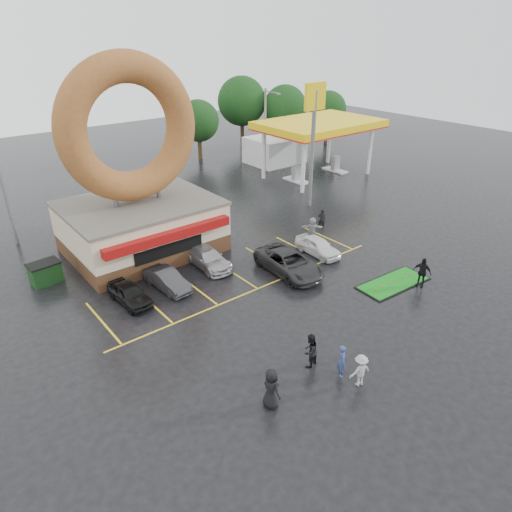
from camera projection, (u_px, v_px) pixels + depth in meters
ground at (295, 313)px, 26.18m from camera, size 120.00×120.00×0.00m
donut_shop at (137, 192)px, 31.50m from camera, size 10.20×8.70×13.50m
gas_station at (299, 137)px, 50.21m from camera, size 12.30×13.65×5.90m
shell_sign at (314, 123)px, 38.42m from camera, size 2.20×0.36×10.60m
streetlight_left at (2, 182)px, 32.29m from camera, size 0.40×2.21×9.00m
streetlight_mid at (170, 150)px, 40.79m from camera, size 0.40×2.21×9.00m
streetlight_right at (266, 130)px, 48.17m from camera, size 0.40×2.21×9.00m
tree_far_a at (285, 107)px, 59.18m from camera, size 5.60×5.60×8.00m
tree_far_b at (328, 110)px, 61.43m from camera, size 4.90×4.90×7.00m
tree_far_c at (242, 101)px, 59.44m from camera, size 6.30×6.30×9.00m
tree_far_d at (198, 121)px, 54.18m from camera, size 4.90×4.90×7.00m
car_black at (130, 294)px, 26.85m from camera, size 1.69×3.68×1.22m
car_dgrey at (167, 280)px, 28.32m from camera, size 1.65×3.82×1.22m
car_silver at (208, 258)px, 30.94m from camera, size 1.88×4.38×1.26m
car_grey at (289, 263)px, 30.07m from camera, size 2.78×5.48×1.48m
car_white at (318, 246)px, 32.56m from camera, size 1.64×3.79×1.27m
person_blue at (342, 361)px, 21.16m from camera, size 0.72×0.71×1.68m
person_blackjkt at (310, 351)px, 21.72m from camera, size 1.00×0.85×1.79m
person_hoodie at (360, 370)px, 20.59m from camera, size 1.17×0.83×1.64m
person_bystander at (271, 388)px, 19.35m from camera, size 0.62×0.95×1.95m
person_cameraman at (422, 272)px, 28.45m from camera, size 0.77×1.23×1.95m
person_walker_near at (312, 229)px, 34.66m from camera, size 1.61×1.52×1.82m
person_walker_far at (322, 219)px, 36.56m from camera, size 0.73×0.68×1.68m
dumpster at (45, 273)px, 28.98m from camera, size 1.89×1.35×1.30m
putting_green at (393, 283)px, 29.10m from camera, size 5.07×2.45×0.62m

